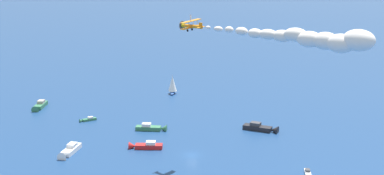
{
  "coord_description": "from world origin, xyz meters",
  "views": [
    {
      "loc": [
        -122.85,
        -19.11,
        49.33
      ],
      "look_at": [
        0.0,
        0.0,
        18.94
      ],
      "focal_mm": 45.59,
      "sensor_mm": 36.0,
      "label": 1
    }
  ],
  "objects_px": {
    "motorboat_outer_ring_a": "(153,128)",
    "biplane_lead": "(191,26)",
    "motorboat_far_port": "(39,106)",
    "motorboat_outer_ring_b": "(144,146)",
    "sailboat_inshore": "(173,85)",
    "motorboat_ahead": "(308,174)",
    "motorboat_trailing": "(262,128)",
    "motorboat_mid_cluster": "(69,151)",
    "wingwalker_lead": "(191,17)",
    "motorboat_far_stbd": "(87,120)"
  },
  "relations": [
    {
      "from": "motorboat_far_stbd",
      "to": "motorboat_far_port",
      "type": "bearing_deg",
      "value": 62.45
    },
    {
      "from": "motorboat_far_stbd",
      "to": "motorboat_outer_ring_a",
      "type": "bearing_deg",
      "value": -104.39
    },
    {
      "from": "motorboat_outer_ring_b",
      "to": "wingwalker_lead",
      "type": "distance_m",
      "value": 39.23
    },
    {
      "from": "motorboat_far_port",
      "to": "motorboat_outer_ring_a",
      "type": "bearing_deg",
      "value": -111.09
    },
    {
      "from": "motorboat_trailing",
      "to": "biplane_lead",
      "type": "distance_m",
      "value": 45.58
    },
    {
      "from": "sailboat_inshore",
      "to": "motorboat_ahead",
      "type": "distance_m",
      "value": 88.44
    },
    {
      "from": "motorboat_far_port",
      "to": "motorboat_outer_ring_a",
      "type": "relative_size",
      "value": 1.11
    },
    {
      "from": "motorboat_trailing",
      "to": "motorboat_outer_ring_b",
      "type": "bearing_deg",
      "value": 122.21
    },
    {
      "from": "motorboat_ahead",
      "to": "wingwalker_lead",
      "type": "bearing_deg",
      "value": 73.69
    },
    {
      "from": "motorboat_outer_ring_a",
      "to": "sailboat_inshore",
      "type": "bearing_deg",
      "value": 3.31
    },
    {
      "from": "motorboat_outer_ring_a",
      "to": "motorboat_outer_ring_b",
      "type": "bearing_deg",
      "value": -175.28
    },
    {
      "from": "motorboat_far_port",
      "to": "motorboat_ahead",
      "type": "bearing_deg",
      "value": -116.37
    },
    {
      "from": "motorboat_outer_ring_a",
      "to": "biplane_lead",
      "type": "bearing_deg",
      "value": -140.89
    },
    {
      "from": "motorboat_ahead",
      "to": "motorboat_mid_cluster",
      "type": "xyz_separation_m",
      "value": [
        4.69,
        63.58,
        0.38
      ]
    },
    {
      "from": "motorboat_trailing",
      "to": "motorboat_outer_ring_a",
      "type": "xyz_separation_m",
      "value": [
        -4.73,
        33.97,
        -0.1
      ]
    },
    {
      "from": "biplane_lead",
      "to": "wingwalker_lead",
      "type": "relative_size",
      "value": 3.93
    },
    {
      "from": "motorboat_far_stbd",
      "to": "motorboat_outer_ring_b",
      "type": "distance_m",
      "value": 33.35
    },
    {
      "from": "motorboat_far_stbd",
      "to": "motorboat_outer_ring_a",
      "type": "relative_size",
      "value": 0.53
    },
    {
      "from": "sailboat_inshore",
      "to": "motorboat_far_port",
      "type": "bearing_deg",
      "value": 122.99
    },
    {
      "from": "motorboat_far_stbd",
      "to": "motorboat_mid_cluster",
      "type": "height_order",
      "value": "motorboat_mid_cluster"
    },
    {
      "from": "motorboat_far_port",
      "to": "motorboat_mid_cluster",
      "type": "bearing_deg",
      "value": -145.21
    },
    {
      "from": "sailboat_inshore",
      "to": "motorboat_trailing",
      "type": "height_order",
      "value": "sailboat_inshore"
    },
    {
      "from": "motorboat_trailing",
      "to": "motorboat_mid_cluster",
      "type": "height_order",
      "value": "motorboat_trailing"
    },
    {
      "from": "motorboat_mid_cluster",
      "to": "motorboat_outer_ring_b",
      "type": "height_order",
      "value": "motorboat_mid_cluster"
    },
    {
      "from": "motorboat_ahead",
      "to": "motorboat_trailing",
      "type": "bearing_deg",
      "value": 19.74
    },
    {
      "from": "motorboat_ahead",
      "to": "motorboat_outer_ring_a",
      "type": "relative_size",
      "value": 0.54
    },
    {
      "from": "motorboat_ahead",
      "to": "motorboat_mid_cluster",
      "type": "height_order",
      "value": "motorboat_mid_cluster"
    },
    {
      "from": "motorboat_far_port",
      "to": "sailboat_inshore",
      "type": "xyz_separation_m",
      "value": [
        28.39,
        -43.74,
        2.86
      ]
    },
    {
      "from": "motorboat_far_stbd",
      "to": "motorboat_ahead",
      "type": "xyz_separation_m",
      "value": [
        -33.84,
        -69.42,
        -0.02
      ]
    },
    {
      "from": "wingwalker_lead",
      "to": "motorboat_ahead",
      "type": "bearing_deg",
      "value": -106.31
    },
    {
      "from": "motorboat_outer_ring_a",
      "to": "biplane_lead",
      "type": "height_order",
      "value": "biplane_lead"
    },
    {
      "from": "motorboat_outer_ring_a",
      "to": "motorboat_outer_ring_b",
      "type": "height_order",
      "value": "motorboat_outer_ring_a"
    },
    {
      "from": "motorboat_far_stbd",
      "to": "motorboat_ahead",
      "type": "bearing_deg",
      "value": -115.98
    },
    {
      "from": "motorboat_mid_cluster",
      "to": "motorboat_far_port",
      "type": "bearing_deg",
      "value": 34.79
    },
    {
      "from": "motorboat_far_stbd",
      "to": "motorboat_trailing",
      "type": "relative_size",
      "value": 0.46
    },
    {
      "from": "motorboat_trailing",
      "to": "motorboat_outer_ring_b",
      "type": "relative_size",
      "value": 1.18
    },
    {
      "from": "sailboat_inshore",
      "to": "biplane_lead",
      "type": "height_order",
      "value": "biplane_lead"
    },
    {
      "from": "motorboat_trailing",
      "to": "motorboat_mid_cluster",
      "type": "relative_size",
      "value": 1.11
    },
    {
      "from": "motorboat_trailing",
      "to": "sailboat_inshore",
      "type": "bearing_deg",
      "value": 41.41
    },
    {
      "from": "motorboat_ahead",
      "to": "motorboat_outer_ring_b",
      "type": "xyz_separation_m",
      "value": [
        11.89,
        44.31,
        0.32
      ]
    },
    {
      "from": "motorboat_far_port",
      "to": "motorboat_outer_ring_b",
      "type": "height_order",
      "value": "motorboat_far_port"
    },
    {
      "from": "motorboat_trailing",
      "to": "motorboat_mid_cluster",
      "type": "xyz_separation_m",
      "value": [
        -27.77,
        51.93,
        -0.07
      ]
    },
    {
      "from": "motorboat_outer_ring_b",
      "to": "biplane_lead",
      "type": "relative_size",
      "value": 1.38
    },
    {
      "from": "motorboat_trailing",
      "to": "biplane_lead",
      "type": "height_order",
      "value": "biplane_lead"
    },
    {
      "from": "motorboat_trailing",
      "to": "motorboat_ahead",
      "type": "height_order",
      "value": "motorboat_trailing"
    },
    {
      "from": "motorboat_trailing",
      "to": "motorboat_ahead",
      "type": "xyz_separation_m",
      "value": [
        -32.46,
        -11.65,
        -0.45
      ]
    },
    {
      "from": "sailboat_inshore",
      "to": "motorboat_ahead",
      "type": "bearing_deg",
      "value": -146.88
    },
    {
      "from": "motorboat_far_port",
      "to": "biplane_lead",
      "type": "bearing_deg",
      "value": -120.69
    },
    {
      "from": "sailboat_inshore",
      "to": "wingwalker_lead",
      "type": "relative_size",
      "value": 4.56
    },
    {
      "from": "biplane_lead",
      "to": "motorboat_outer_ring_b",
      "type": "bearing_deg",
      "value": 78.52
    }
  ]
}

